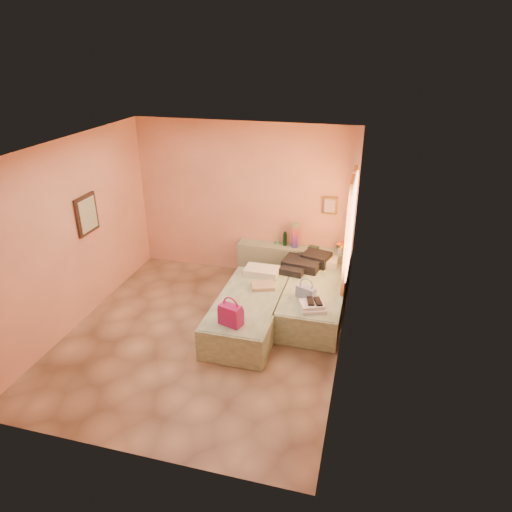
{
  "coord_description": "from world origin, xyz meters",
  "views": [
    {
      "loc": [
        2.21,
        -5.31,
        4.0
      ],
      "look_at": [
        0.59,
        0.85,
        1.0
      ],
      "focal_mm": 32.0,
      "sensor_mm": 36.0,
      "label": 1
    }
  ],
  "objects_px": {
    "green_book": "(313,248)",
    "towel_stack": "(313,306)",
    "bed_left": "(249,312)",
    "flower_vase": "(341,246)",
    "bed_right": "(314,299)",
    "magenta_handbag": "(231,315)",
    "blue_handbag": "(306,293)",
    "headboard_ledge": "(293,263)",
    "water_bottle": "(285,239)"
  },
  "relations": [
    {
      "from": "magenta_handbag",
      "to": "towel_stack",
      "type": "bearing_deg",
      "value": 50.01
    },
    {
      "from": "magenta_handbag",
      "to": "blue_handbag",
      "type": "relative_size",
      "value": 1.08
    },
    {
      "from": "green_book",
      "to": "bed_right",
      "type": "bearing_deg",
      "value": -69.61
    },
    {
      "from": "bed_right",
      "to": "water_bottle",
      "type": "distance_m",
      "value": 1.4
    },
    {
      "from": "bed_right",
      "to": "towel_stack",
      "type": "xyz_separation_m",
      "value": [
        0.08,
        -0.72,
        0.3
      ]
    },
    {
      "from": "green_book",
      "to": "blue_handbag",
      "type": "bearing_deg",
      "value": -75.05
    },
    {
      "from": "bed_right",
      "to": "towel_stack",
      "type": "bearing_deg",
      "value": -83.66
    },
    {
      "from": "flower_vase",
      "to": "magenta_handbag",
      "type": "distance_m",
      "value": 2.69
    },
    {
      "from": "bed_left",
      "to": "flower_vase",
      "type": "height_order",
      "value": "flower_vase"
    },
    {
      "from": "bed_left",
      "to": "flower_vase",
      "type": "relative_size",
      "value": 7.76
    },
    {
      "from": "water_bottle",
      "to": "magenta_handbag",
      "type": "bearing_deg",
      "value": -95.71
    },
    {
      "from": "water_bottle",
      "to": "flower_vase",
      "type": "relative_size",
      "value": 0.98
    },
    {
      "from": "headboard_ledge",
      "to": "bed_right",
      "type": "distance_m",
      "value": 1.18
    },
    {
      "from": "headboard_ledge",
      "to": "bed_left",
      "type": "xyz_separation_m",
      "value": [
        -0.38,
        -1.7,
        -0.08
      ]
    },
    {
      "from": "bed_right",
      "to": "flower_vase",
      "type": "height_order",
      "value": "flower_vase"
    },
    {
      "from": "headboard_ledge",
      "to": "magenta_handbag",
      "type": "height_order",
      "value": "magenta_handbag"
    },
    {
      "from": "green_book",
      "to": "water_bottle",
      "type": "bearing_deg",
      "value": -169.36
    },
    {
      "from": "green_book",
      "to": "towel_stack",
      "type": "bearing_deg",
      "value": -70.95
    },
    {
      "from": "bed_right",
      "to": "magenta_handbag",
      "type": "xyz_separation_m",
      "value": [
        -0.95,
        -1.37,
        0.4
      ]
    },
    {
      "from": "bed_left",
      "to": "blue_handbag",
      "type": "relative_size",
      "value": 6.75
    },
    {
      "from": "flower_vase",
      "to": "magenta_handbag",
      "type": "xyz_separation_m",
      "value": [
        -1.26,
        -2.38,
        -0.13
      ]
    },
    {
      "from": "bed_left",
      "to": "blue_handbag",
      "type": "xyz_separation_m",
      "value": [
        0.83,
        0.22,
        0.35
      ]
    },
    {
      "from": "headboard_ledge",
      "to": "flower_vase",
      "type": "relative_size",
      "value": 7.95
    },
    {
      "from": "headboard_ledge",
      "to": "blue_handbag",
      "type": "distance_m",
      "value": 1.57
    },
    {
      "from": "green_book",
      "to": "towel_stack",
      "type": "xyz_separation_m",
      "value": [
        0.26,
        -1.81,
        -0.11
      ]
    },
    {
      "from": "bed_right",
      "to": "water_bottle",
      "type": "xyz_separation_m",
      "value": [
        -0.71,
        1.09,
        0.53
      ]
    },
    {
      "from": "bed_left",
      "to": "green_book",
      "type": "distance_m",
      "value": 1.93
    },
    {
      "from": "magenta_handbag",
      "to": "towel_stack",
      "type": "distance_m",
      "value": 1.22
    },
    {
      "from": "water_bottle",
      "to": "bed_left",
      "type": "bearing_deg",
      "value": -96.35
    },
    {
      "from": "magenta_handbag",
      "to": "blue_handbag",
      "type": "distance_m",
      "value": 1.29
    },
    {
      "from": "magenta_handbag",
      "to": "blue_handbag",
      "type": "height_order",
      "value": "magenta_handbag"
    },
    {
      "from": "magenta_handbag",
      "to": "flower_vase",
      "type": "bearing_deg",
      "value": 79.76
    },
    {
      "from": "flower_vase",
      "to": "blue_handbag",
      "type": "height_order",
      "value": "flower_vase"
    },
    {
      "from": "green_book",
      "to": "blue_handbag",
      "type": "height_order",
      "value": "blue_handbag"
    },
    {
      "from": "bed_left",
      "to": "green_book",
      "type": "bearing_deg",
      "value": 67.81
    },
    {
      "from": "bed_right",
      "to": "green_book",
      "type": "xyz_separation_m",
      "value": [
        -0.18,
        1.09,
        0.41
      ]
    },
    {
      "from": "water_bottle",
      "to": "green_book",
      "type": "bearing_deg",
      "value": -0.26
    },
    {
      "from": "water_bottle",
      "to": "magenta_handbag",
      "type": "xyz_separation_m",
      "value": [
        -0.25,
        -2.46,
        -0.13
      ]
    },
    {
      "from": "bed_left",
      "to": "water_bottle",
      "type": "distance_m",
      "value": 1.83
    },
    {
      "from": "bed_right",
      "to": "green_book",
      "type": "relative_size",
      "value": 11.41
    },
    {
      "from": "bed_left",
      "to": "water_bottle",
      "type": "xyz_separation_m",
      "value": [
        0.19,
        1.74,
        0.53
      ]
    },
    {
      "from": "blue_handbag",
      "to": "magenta_handbag",
      "type": "bearing_deg",
      "value": -109.3
    },
    {
      "from": "magenta_handbag",
      "to": "towel_stack",
      "type": "relative_size",
      "value": 0.91
    },
    {
      "from": "flower_vase",
      "to": "magenta_handbag",
      "type": "height_order",
      "value": "flower_vase"
    },
    {
      "from": "bed_right",
      "to": "towel_stack",
      "type": "height_order",
      "value": "towel_stack"
    },
    {
      "from": "headboard_ledge",
      "to": "bed_left",
      "type": "distance_m",
      "value": 1.74
    },
    {
      "from": "blue_handbag",
      "to": "flower_vase",
      "type": "bearing_deg",
      "value": 98.83
    },
    {
      "from": "headboard_ledge",
      "to": "towel_stack",
      "type": "xyz_separation_m",
      "value": [
        0.6,
        -1.77,
        0.23
      ]
    },
    {
      "from": "bed_left",
      "to": "flower_vase",
      "type": "distance_m",
      "value": 2.12
    },
    {
      "from": "water_bottle",
      "to": "green_book",
      "type": "xyz_separation_m",
      "value": [
        0.52,
        -0.0,
        -0.11
      ]
    }
  ]
}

